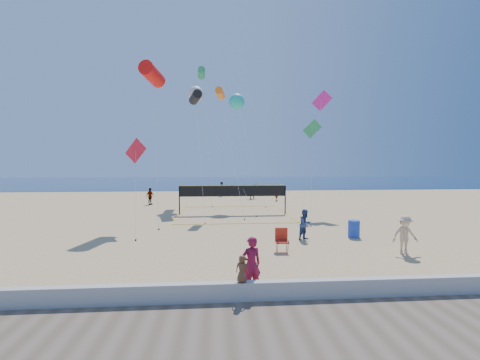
{
  "coord_description": "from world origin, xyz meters",
  "views": [
    {
      "loc": [
        -1.32,
        -12.8,
        4.31
      ],
      "look_at": [
        -0.17,
        2.0,
        3.53
      ],
      "focal_mm": 24.0,
      "sensor_mm": 36.0,
      "label": 1
    }
  ],
  "objects": [
    {
      "name": "woman",
      "position": [
        -0.13,
        -2.35,
        0.94
      ],
      "size": [
        0.78,
        0.63,
        1.87
      ],
      "primitive_type": "imported",
      "rotation": [
        0.0,
        0.0,
        3.43
      ],
      "color": "maroon",
      "rests_on": "ground"
    },
    {
      "name": "far_person_4",
      "position": [
        4.17,
        29.79,
        0.73
      ],
      "size": [
        0.89,
        1.08,
        1.46
      ],
      "primitive_type": "imported",
      "rotation": [
        0.0,
        0.0,
        1.14
      ],
      "color": "gray",
      "rests_on": "ground"
    },
    {
      "name": "far_person_3",
      "position": [
        -0.43,
        28.92,
        0.94
      ],
      "size": [
        0.92,
        0.72,
        1.87
      ],
      "primitive_type": "imported",
      "rotation": [
        0.0,
        0.0,
        -0.02
      ],
      "color": "gray",
      "rests_on": "ground"
    },
    {
      "name": "bystander_b",
      "position": [
        7.6,
        1.5,
        0.93
      ],
      "size": [
        1.24,
        0.75,
        1.87
      ],
      "primitive_type": "imported",
      "rotation": [
        0.0,
        0.0,
        -0.05
      ],
      "color": "#D5B38E",
      "rests_on": "ground"
    },
    {
      "name": "seawall",
      "position": [
        0.0,
        -3.0,
        0.3
      ],
      "size": [
        32.0,
        0.3,
        0.6
      ],
      "primitive_type": "cube",
      "color": "#B2B2AD",
      "rests_on": "ground"
    },
    {
      "name": "camp_chair",
      "position": [
        1.91,
        2.44,
        0.65
      ],
      "size": [
        0.64,
        0.78,
        1.26
      ],
      "rotation": [
        0.0,
        0.0,
        -0.04
      ],
      "color": "#B62514",
      "rests_on": "ground"
    },
    {
      "name": "kite_5",
      "position": [
        8.13,
        15.41,
        9.46
      ],
      "size": [
        3.72,
        4.3,
        10.84
      ],
      "rotation": [
        0.0,
        0.0,
        -0.35
      ],
      "color": "#E0239C",
      "rests_on": "ground"
    },
    {
      "name": "kite_7",
      "position": [
        0.88,
        19.71,
        10.52
      ],
      "size": [
        3.57,
        2.73,
        11.31
      ],
      "rotation": [
        0.0,
        0.0,
        -0.03
      ],
      "color": "#25C8B7",
      "rests_on": "ground"
    },
    {
      "name": "toddler",
      "position": [
        -0.5,
        -3.02,
        1.02
      ],
      "size": [
        0.48,
        0.4,
        0.85
      ],
      "primitive_type": "imported",
      "rotation": [
        0.0,
        0.0,
        2.79
      ],
      "color": "brown",
      "rests_on": "seawall"
    },
    {
      "name": "trash_barrel",
      "position": [
        6.73,
        5.1,
        0.49
      ],
      "size": [
        0.73,
        0.73,
        0.99
      ],
      "primitive_type": "cylinder",
      "rotation": [
        0.0,
        0.0,
        -0.11
      ],
      "color": "#1D40BC",
      "rests_on": "ground"
    },
    {
      "name": "boardwalk",
      "position": [
        0.0,
        -5.0,
        0.01
      ],
      "size": [
        32.0,
        3.6,
        0.03
      ],
      "primitive_type": "cube",
      "color": "brown",
      "rests_on": "ground"
    },
    {
      "name": "kite_0",
      "position": [
        -5.95,
        11.84,
        10.91
      ],
      "size": [
        1.83,
        5.26,
        11.64
      ],
      "rotation": [
        0.0,
        0.0,
        -0.2
      ],
      "color": "red",
      "rests_on": "ground"
    },
    {
      "name": "far_person_1",
      "position": [
        3.14,
        25.48,
        0.86
      ],
      "size": [
        1.66,
        0.77,
        1.73
      ],
      "primitive_type": "imported",
      "rotation": [
        0.0,
        0.0,
        -0.17
      ],
      "color": "gray",
      "rests_on": "ground"
    },
    {
      "name": "ocean",
      "position": [
        0.0,
        62.0,
        0.01
      ],
      "size": [
        140.0,
        50.0,
        0.03
      ],
      "primitive_type": "cube",
      "color": "#10244B",
      "rests_on": "ground"
    },
    {
      "name": "volleyball_net",
      "position": [
        0.19,
        14.24,
        1.69
      ],
      "size": [
        9.23,
        9.08,
        2.46
      ],
      "rotation": [
        0.0,
        0.0,
        0.0
      ],
      "color": "black",
      "rests_on": "ground"
    },
    {
      "name": "ground",
      "position": [
        0.0,
        0.0,
        0.0
      ],
      "size": [
        120.0,
        120.0,
        0.0
      ],
      "primitive_type": "plane",
      "color": "tan",
      "rests_on": "ground"
    },
    {
      "name": "kite_6",
      "position": [
        -3.31,
        21.56,
        11.56
      ],
      "size": [
        6.21,
        9.88,
        12.4
      ],
      "rotation": [
        0.0,
        0.0,
        -0.04
      ],
      "color": "silver",
      "rests_on": "ground"
    },
    {
      "name": "bystander_a",
      "position": [
        3.74,
        4.74,
        0.86
      ],
      "size": [
        1.06,
        1.01,
        1.72
      ],
      "primitive_type": "imported",
      "rotation": [
        0.0,
        0.0,
        0.6
      ],
      "color": "navy",
      "rests_on": "ground"
    },
    {
      "name": "kite_4",
      "position": [
        6.79,
        13.6,
        6.85
      ],
      "size": [
        2.58,
        5.62,
        8.05
      ],
      "rotation": [
        0.0,
        0.0,
        0.21
      ],
      "color": "#2F9F58",
      "rests_on": "ground"
    },
    {
      "name": "kite_2",
      "position": [
        -0.86,
        15.18,
        10.31
      ],
      "size": [
        2.27,
        4.83,
        10.77
      ],
      "rotation": [
        0.0,
        0.0,
        -0.17
      ],
      "color": "orange",
      "rests_on": "ground"
    },
    {
      "name": "far_person_2",
      "position": [
        5.75,
        23.46,
        0.75
      ],
      "size": [
        0.39,
        0.57,
        1.5
      ],
      "primitive_type": "imported",
      "rotation": [
        0.0,
        0.0,
        1.51
      ],
      "color": "gray",
      "rests_on": "ground"
    },
    {
      "name": "far_person_0",
      "position": [
        -8.08,
        20.94,
        0.87
      ],
      "size": [
        0.94,
        1.08,
        1.75
      ],
      "primitive_type": "imported",
      "rotation": [
        0.0,
        0.0,
        0.95
      ],
      "color": "gray",
      "rests_on": "ground"
    },
    {
      "name": "kite_8",
      "position": [
        -2.88,
        25.69,
        14.9
      ],
      "size": [
        1.79,
        8.13,
        15.47
      ],
      "rotation": [
        0.0,
        0.0,
        0.06
      ],
      "color": "#2F9F58",
      "rests_on": "ground"
    },
    {
      "name": "kite_1",
      "position": [
        -3.22,
        19.14,
        10.75
      ],
      "size": [
        1.94,
        10.51,
        11.35
      ],
      "rotation": [
        0.0,
        0.0,
        0.28
      ],
      "color": "black",
      "rests_on": "ground"
    },
    {
      "name": "kite_3",
      "position": [
        -6.51,
        8.71,
        4.92
      ],
      "size": [
        1.63,
        4.1,
        5.98
      ],
      "rotation": [
        0.0,
        0.0,
        -0.26
      ],
      "color": "red",
      "rests_on": "ground"
    }
  ]
}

